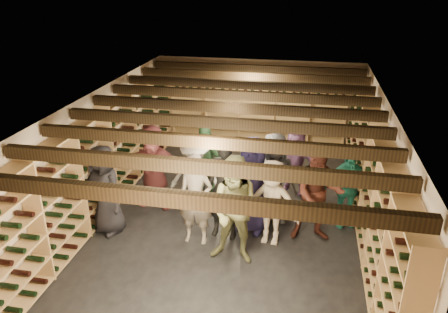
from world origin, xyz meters
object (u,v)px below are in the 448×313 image
(crate_loose, at_px, (245,172))
(person_11, at_px, (295,161))
(person_6, at_px, (252,185))
(crate_stack_right, at_px, (265,161))
(person_7, at_px, (196,200))
(person_2, at_px, (237,211))
(person_4, at_px, (347,187))
(person_0, at_px, (105,190))
(person_8, at_px, (318,194))
(person_9, at_px, (195,176))
(crate_stack_left, at_px, (232,176))
(person_12, at_px, (274,178))
(person_1, at_px, (225,189))
(person_5, at_px, (154,167))
(person_3, at_px, (271,203))
(person_10, at_px, (205,163))

(crate_loose, relative_size, person_11, 0.33)
(crate_loose, relative_size, person_6, 0.27)
(crate_stack_right, height_order, person_7, person_7)
(person_2, bearing_deg, person_4, 44.08)
(crate_loose, height_order, person_6, person_6)
(person_0, height_order, person_7, person_0)
(person_2, relative_size, person_8, 1.03)
(person_9, bearing_deg, person_2, -58.73)
(crate_stack_left, bearing_deg, person_8, -43.83)
(crate_stack_left, xyz_separation_m, person_12, (1.04, -1.28, 0.65))
(person_1, bearing_deg, person_0, -167.77)
(person_5, relative_size, person_6, 0.96)
(person_3, bearing_deg, person_12, 101.62)
(crate_stack_left, distance_m, person_4, 2.74)
(person_7, bearing_deg, person_1, 30.25)
(person_3, bearing_deg, crate_stack_right, 107.14)
(person_6, distance_m, person_9, 1.30)
(crate_stack_right, distance_m, person_9, 2.56)
(person_3, height_order, person_6, person_6)
(person_7, bearing_deg, person_4, 21.85)
(person_3, distance_m, person_4, 1.60)
(person_0, height_order, person_9, person_0)
(person_4, distance_m, person_5, 3.81)
(person_1, xyz_separation_m, person_9, (-0.75, 0.77, -0.18))
(crate_stack_right, bearing_deg, person_9, -117.67)
(person_3, bearing_deg, person_9, 161.29)
(crate_stack_right, xyz_separation_m, person_6, (0.04, -2.67, 0.67))
(crate_loose, distance_m, person_4, 2.92)
(crate_stack_right, height_order, person_8, person_8)
(person_2, height_order, person_10, person_2)
(person_2, bearing_deg, crate_stack_left, 106.33)
(person_5, bearing_deg, person_1, -21.30)
(person_3, bearing_deg, person_11, 90.55)
(crate_loose, height_order, person_11, person_11)
(person_7, bearing_deg, person_12, 37.76)
(person_0, xyz_separation_m, person_5, (0.55, 1.08, 0.03))
(person_0, distance_m, person_6, 2.70)
(crate_stack_left, bearing_deg, person_1, -83.48)
(person_10, relative_size, person_11, 1.11)
(crate_loose, bearing_deg, person_6, -78.71)
(person_1, relative_size, person_8, 1.03)
(crate_stack_left, distance_m, person_5, 1.95)
(person_0, distance_m, person_2, 2.55)
(person_1, xyz_separation_m, person_6, (0.45, 0.31, -0.02))
(person_4, xyz_separation_m, person_12, (-1.37, -0.08, 0.10))
(crate_stack_left, height_order, person_2, person_2)
(person_4, relative_size, person_12, 0.88)
(crate_loose, bearing_deg, person_2, -84.12)
(person_5, bearing_deg, person_12, 3.21)
(crate_stack_left, bearing_deg, person_0, -130.53)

